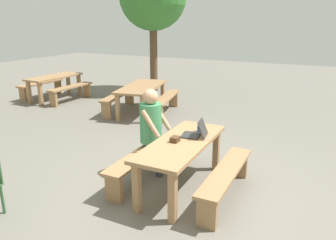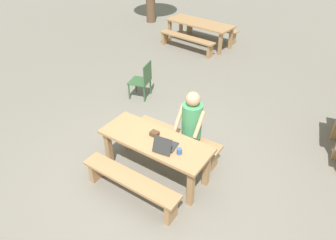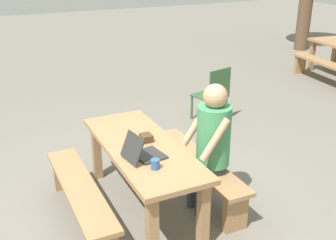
{
  "view_description": "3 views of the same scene",
  "coord_description": "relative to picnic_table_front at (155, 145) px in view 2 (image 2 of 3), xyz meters",
  "views": [
    {
      "loc": [
        -3.86,
        -1.69,
        2.32
      ],
      "look_at": [
        0.07,
        0.25,
        0.97
      ],
      "focal_mm": 34.84,
      "sensor_mm": 36.0,
      "label": 1
    },
    {
      "loc": [
        2.24,
        -2.97,
        3.68
      ],
      "look_at": [
        0.07,
        0.25,
        0.97
      ],
      "focal_mm": 32.57,
      "sensor_mm": 36.0,
      "label": 2
    },
    {
      "loc": [
        3.43,
        -1.36,
        2.5
      ],
      "look_at": [
        0.07,
        0.25,
        0.97
      ],
      "focal_mm": 44.33,
      "sensor_mm": 36.0,
      "label": 3
    }
  ],
  "objects": [
    {
      "name": "bench_far",
      "position": [
        0.0,
        0.65,
        -0.28
      ],
      "size": [
        1.66,
        0.3,
        0.43
      ],
      "color": "#9E754C",
      "rests_on": "ground"
    },
    {
      "name": "ground_plane",
      "position": [
        0.0,
        0.0,
        -0.6
      ],
      "size": [
        30.0,
        30.0,
        0.0
      ],
      "primitive_type": "plane",
      "color": "slate"
    },
    {
      "name": "coffee_mug",
      "position": [
        0.49,
        -0.07,
        0.16
      ],
      "size": [
        0.08,
        0.08,
        0.09
      ],
      "color": "#335693",
      "rests_on": "picnic_table_front"
    },
    {
      "name": "bench_near",
      "position": [
        0.0,
        -0.65,
        -0.28
      ],
      "size": [
        1.66,
        0.3,
        0.43
      ],
      "color": "#9E754C",
      "rests_on": "ground"
    },
    {
      "name": "bench_rear_north",
      "position": [
        -2.24,
        6.28,
        -0.27
      ],
      "size": [
        1.97,
        0.5,
        0.44
      ],
      "rotation": [
        0.0,
        0.0,
        -0.1
      ],
      "color": "#9E754C",
      "rests_on": "ground"
    },
    {
      "name": "plastic_chair",
      "position": [
        -1.72,
        1.88,
        -0.15
      ],
      "size": [
        0.54,
        0.54,
        0.87
      ],
      "rotation": [
        0.0,
        0.0,
        4.97
      ],
      "color": "#335933",
      "rests_on": "ground"
    },
    {
      "name": "small_pouch",
      "position": [
        -0.06,
        0.07,
        0.15
      ],
      "size": [
        0.13,
        0.11,
        0.07
      ],
      "color": "#4C331E",
      "rests_on": "picnic_table_front"
    },
    {
      "name": "laptop",
      "position": [
        0.26,
        -0.1,
        0.18
      ],
      "size": [
        0.33,
        0.39,
        0.25
      ],
      "rotation": [
        0.0,
        0.0,
        3.29
      ],
      "color": "#2D2D2D",
      "rests_on": "picnic_table_front"
    },
    {
      "name": "bench_rear_south",
      "position": [
        -2.38,
        4.93,
        -0.27
      ],
      "size": [
        1.97,
        0.5,
        0.44
      ],
      "rotation": [
        0.0,
        0.0,
        -0.1
      ],
      "color": "#9E754C",
      "rests_on": "ground"
    },
    {
      "name": "picnic_table_rear",
      "position": [
        -2.31,
        5.61,
        0.02
      ],
      "size": [
        2.24,
        1.03,
        0.72
      ],
      "rotation": [
        0.0,
        0.0,
        -0.1
      ],
      "color": "#9E754C",
      "rests_on": "ground"
    },
    {
      "name": "picnic_table_front",
      "position": [
        0.0,
        0.0,
        0.0
      ],
      "size": [
        1.81,
        0.69,
        0.72
      ],
      "color": "#9E754C",
      "rests_on": "ground"
    },
    {
      "name": "person_seated",
      "position": [
        0.28,
        0.62,
        0.18
      ],
      "size": [
        0.45,
        0.43,
        1.34
      ],
      "color": "#333847",
      "rests_on": "ground"
    }
  ]
}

